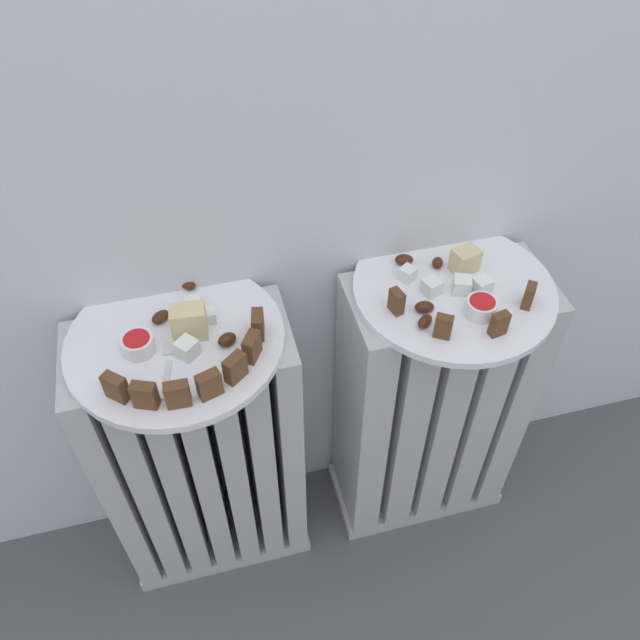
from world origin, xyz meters
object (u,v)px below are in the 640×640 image
object	(u,v)px
radiator_left	(204,457)
plate_left	(176,340)
jam_bowl_right	(481,307)
fork	(168,365)
plate_right	(454,289)
jam_bowl_left	(138,344)
radiator_right	(429,408)

from	to	relation	value
radiator_left	plate_left	xyz separation A→B (m)	(0.00, 0.00, 0.31)
radiator_left	jam_bowl_right	xyz separation A→B (m)	(0.43, -0.06, 0.33)
fork	plate_right	bearing A→B (deg)	6.61
plate_left	fork	bearing A→B (deg)	-104.80
plate_left	plate_right	size ratio (longest dim) A/B	1.00
jam_bowl_left	radiator_left	bearing A→B (deg)	15.87
radiator_left	fork	bearing A→B (deg)	-104.80
radiator_left	plate_right	xyz separation A→B (m)	(0.42, 0.00, 0.31)
radiator_left	jam_bowl_left	size ratio (longest dim) A/B	13.55
radiator_right	jam_bowl_left	bearing A→B (deg)	-178.31
plate_left	jam_bowl_right	xyz separation A→B (m)	(0.43, -0.06, 0.02)
radiator_right	plate_left	bearing A→B (deg)	180.00
radiator_left	plate_left	size ratio (longest dim) A/B	1.93
jam_bowl_right	plate_right	bearing A→B (deg)	101.36
jam_bowl_left	fork	size ratio (longest dim) A/B	0.45
radiator_right	jam_bowl_right	size ratio (longest dim) A/B	13.15
jam_bowl_left	fork	distance (m)	0.05
radiator_left	plate_left	bearing A→B (deg)	0.00
plate_left	fork	xyz separation A→B (m)	(-0.01, -0.05, 0.01)
jam_bowl_right	fork	world-z (taller)	jam_bowl_right
fork	jam_bowl_left	bearing A→B (deg)	134.17
plate_left	jam_bowl_left	size ratio (longest dim) A/B	7.00
plate_left	fork	size ratio (longest dim) A/B	3.12
plate_right	jam_bowl_right	world-z (taller)	jam_bowl_right
radiator_right	jam_bowl_left	world-z (taller)	jam_bowl_left
jam_bowl_left	fork	xyz separation A→B (m)	(0.04, -0.04, -0.01)
radiator_right	plate_right	bearing A→B (deg)	0.00
plate_left	jam_bowl_left	bearing A→B (deg)	-164.13
jam_bowl_left	jam_bowl_right	distance (m)	0.48
radiator_left	jam_bowl_right	bearing A→B (deg)	-8.35
plate_left	fork	distance (m)	0.05
radiator_right	fork	bearing A→B (deg)	-173.39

